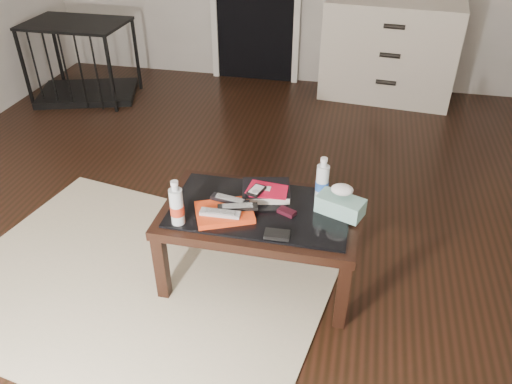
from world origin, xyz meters
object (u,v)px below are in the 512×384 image
dresser (389,52)px  tissue_box (340,206)px  textbook (266,191)px  coffee_table (260,218)px  pet_crate (84,73)px  water_bottle_right (322,178)px  water_bottle_left (176,202)px

dresser → tissue_box: (-0.26, -2.66, 0.06)m
textbook → tissue_box: 0.40m
coffee_table → pet_crate: size_ratio=0.96×
dresser → water_bottle_right: size_ratio=5.22×
dresser → textbook: 2.66m
textbook → water_bottle_right: (0.29, 0.03, 0.10)m
pet_crate → textbook: (2.17, -2.00, 0.25)m
tissue_box → water_bottle_right: bearing=153.0°
tissue_box → dresser: bearing=105.2°
coffee_table → dresser: 2.79m
dresser → water_bottle_right: (-0.36, -2.54, 0.13)m
water_bottle_left → tissue_box: water_bottle_left is taller
dresser → textbook: size_ratio=4.97×
water_bottle_left → tissue_box: bearing=17.9°
pet_crate → textbook: pet_crate is taller
dresser → water_bottle_right: dresser is taller
dresser → textbook: bearing=-98.6°
water_bottle_left → dresser: bearing=70.6°
pet_crate → water_bottle_left: 2.96m
pet_crate → water_bottle_right: (2.46, -1.96, 0.35)m
tissue_box → coffee_table: bearing=-152.8°
coffee_table → pet_crate: bearing=135.6°
water_bottle_right → tissue_box: size_ratio=1.03×
coffee_table → water_bottle_left: size_ratio=4.20×
water_bottle_right → water_bottle_left: bearing=-151.0°
coffee_table → water_bottle_left: (-0.37, -0.20, 0.18)m
dresser → water_bottle_left: 3.08m
pet_crate → water_bottle_right: pet_crate is taller
pet_crate → tissue_box: size_ratio=4.51×
water_bottle_left → tissue_box: 0.81m
water_bottle_left → water_bottle_right: (0.66, 0.36, 0.00)m
water_bottle_right → textbook: bearing=-173.3°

